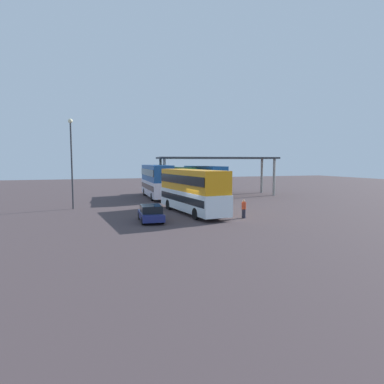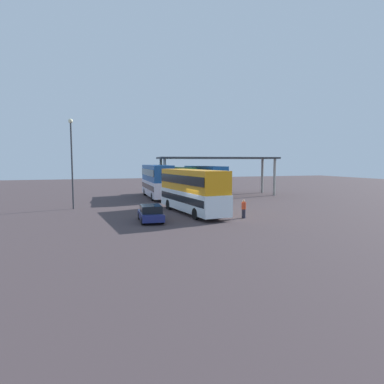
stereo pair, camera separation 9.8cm
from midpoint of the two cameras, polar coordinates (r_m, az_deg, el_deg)
ground_plane at (r=27.95m, az=1.35°, el=-4.62°), size 140.00×140.00×0.00m
double_decker_main at (r=30.46m, az=0.08°, el=0.44°), size 3.52×10.75×4.06m
parked_hatchback at (r=26.59m, az=-7.07°, el=-3.70°), size 1.94×3.91×1.35m
double_decker_near_canopy at (r=43.99m, az=-6.06°, el=2.09°), size 2.96×11.00×4.36m
double_decker_mid_row at (r=47.39m, az=-2.52°, el=2.14°), size 2.69×10.27×4.03m
double_decker_far_right at (r=47.67m, az=2.26°, el=2.25°), size 3.20×10.54×4.17m
depot_canopy at (r=47.31m, az=4.49°, el=5.55°), size 17.40×7.08×5.46m
lamppost_tall at (r=35.37m, az=-20.06°, el=6.24°), size 0.44×0.44×9.07m
pedestrian_waiting at (r=28.38m, az=9.05°, el=-2.92°), size 0.38×0.38×1.59m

